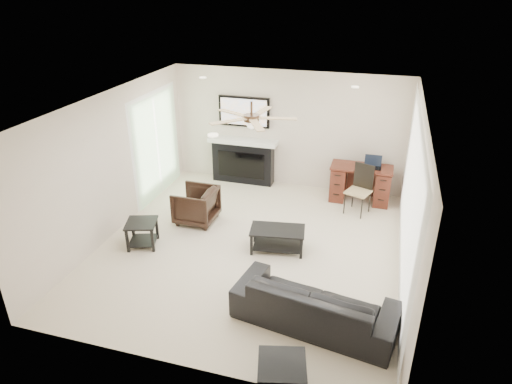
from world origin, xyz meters
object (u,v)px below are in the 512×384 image
at_px(sofa, 315,304).
at_px(coffee_table, 277,240).
at_px(fireplace_unit, 243,141).
at_px(desk, 360,184).
at_px(armchair, 196,205).

xyz_separation_m(sofa, coffee_table, (-0.90, 1.60, -0.11)).
height_order(fireplace_unit, desk, fireplace_unit).
height_order(armchair, desk, desk).
bearing_deg(fireplace_unit, sofa, -60.78).
bearing_deg(coffee_table, desk, 54.06).
relative_size(coffee_table, desk, 0.74).
distance_m(armchair, coffee_table, 1.79).
xyz_separation_m(armchair, coffee_table, (1.70, -0.55, -0.14)).
bearing_deg(sofa, fireplace_unit, -51.22).
relative_size(sofa, desk, 1.75).
xyz_separation_m(coffee_table, fireplace_unit, (-1.42, 2.54, 0.75)).
bearing_deg(armchair, fireplace_unit, 172.59).
relative_size(sofa, coffee_table, 2.38).
bearing_deg(sofa, desk, -84.41).
bearing_deg(coffee_table, sofa, -69.45).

